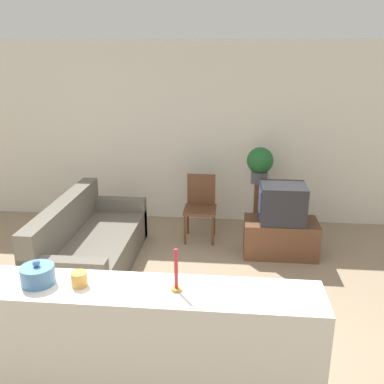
% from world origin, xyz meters
% --- Properties ---
extents(ground_plane, '(14.00, 14.00, 0.00)m').
position_xyz_m(ground_plane, '(0.00, 0.00, 0.00)').
color(ground_plane, gray).
extents(wall_back, '(9.00, 0.06, 2.70)m').
position_xyz_m(wall_back, '(0.00, 3.43, 1.35)').
color(wall_back, silver).
rests_on(wall_back, ground_plane).
extents(couch, '(0.89, 2.04, 0.85)m').
position_xyz_m(couch, '(-0.84, 1.62, 0.29)').
color(couch, '#605B51').
rests_on(couch, ground_plane).
extents(tv_stand, '(0.93, 0.52, 0.46)m').
position_xyz_m(tv_stand, '(1.50, 2.22, 0.23)').
color(tv_stand, brown).
rests_on(tv_stand, ground_plane).
extents(television, '(0.58, 0.49, 0.48)m').
position_xyz_m(television, '(1.50, 2.22, 0.71)').
color(television, '#232328').
rests_on(television, tv_stand).
extents(wooden_chair, '(0.44, 0.44, 0.90)m').
position_xyz_m(wooden_chair, '(0.43, 2.67, 0.50)').
color(wooden_chair, brown).
rests_on(wooden_chair, ground_plane).
extents(plant_stand, '(0.13, 0.13, 0.74)m').
position_xyz_m(plant_stand, '(1.24, 2.97, 0.37)').
color(plant_stand, brown).
rests_on(plant_stand, ground_plane).
extents(potted_plant, '(0.37, 0.37, 0.51)m').
position_xyz_m(potted_plant, '(1.24, 2.97, 1.04)').
color(potted_plant, '#4C4C51').
rests_on(potted_plant, plant_stand).
extents(foreground_counter, '(2.96, 0.44, 1.04)m').
position_xyz_m(foreground_counter, '(0.00, -0.54, 0.52)').
color(foreground_counter, silver).
rests_on(foreground_counter, ground_plane).
extents(decorative_bowl, '(0.23, 0.23, 0.17)m').
position_xyz_m(decorative_bowl, '(-0.42, -0.54, 1.10)').
color(decorative_bowl, '#4C7AAD').
rests_on(decorative_bowl, foreground_counter).
extents(candle_jar, '(0.11, 0.11, 0.10)m').
position_xyz_m(candle_jar, '(-0.13, -0.54, 1.09)').
color(candle_jar, gold).
rests_on(candle_jar, foreground_counter).
extents(candlestick, '(0.07, 0.07, 0.29)m').
position_xyz_m(candlestick, '(0.52, -0.54, 1.14)').
color(candlestick, '#B7933D').
rests_on(candlestick, foreground_counter).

